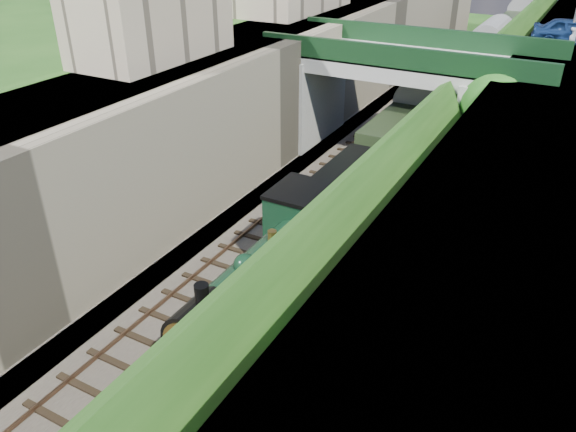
{
  "coord_description": "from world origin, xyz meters",
  "views": [
    {
      "loc": [
        9.73,
        -7.52,
        13.59
      ],
      "look_at": [
        0.0,
        10.31,
        2.34
      ],
      "focal_mm": 35.0,
      "sensor_mm": 36.0,
      "label": 1
    }
  ],
  "objects": [
    {
      "name": "road_bridge",
      "position": [
        0.94,
        24.0,
        4.08
      ],
      "size": [
        16.0,
        6.4,
        7.25
      ],
      "color": "gray",
      "rests_on": "ground"
    },
    {
      "name": "street_plateau_left",
      "position": [
        -9.0,
        20.0,
        3.5
      ],
      "size": [
        6.0,
        90.0,
        7.0
      ],
      "primitive_type": "cube",
      "color": "#262628",
      "rests_on": "ground"
    },
    {
      "name": "tender",
      "position": [
        1.2,
        14.16,
        1.62
      ],
      "size": [
        2.7,
        6.0,
        3.05
      ],
      "color": "black",
      "rests_on": "trackbed"
    },
    {
      "name": "street_plateau_right",
      "position": [
        9.5,
        20.0,
        3.12
      ],
      "size": [
        8.0,
        90.0,
        6.25
      ],
      "primitive_type": "cube",
      "color": "#262628",
      "rests_on": "ground"
    },
    {
      "name": "track_left",
      "position": [
        -2.0,
        20.0,
        0.25
      ],
      "size": [
        2.5,
        90.0,
        0.2
      ],
      "color": "black",
      "rests_on": "trackbed"
    },
    {
      "name": "track_right",
      "position": [
        1.2,
        20.0,
        0.25
      ],
      "size": [
        2.5,
        90.0,
        0.2
      ],
      "color": "black",
      "rests_on": "trackbed"
    },
    {
      "name": "coach_front",
      "position": [
        1.2,
        26.76,
        2.05
      ],
      "size": [
        2.9,
        18.0,
        3.7
      ],
      "color": "black",
      "rests_on": "trackbed"
    },
    {
      "name": "trackbed",
      "position": [
        0.0,
        20.0,
        0.1
      ],
      "size": [
        10.0,
        90.0,
        0.2
      ],
      "primitive_type": "cube",
      "color": "#473F38",
      "rests_on": "ground"
    },
    {
      "name": "retaining_wall",
      "position": [
        -5.5,
        20.0,
        3.5
      ],
      "size": [
        1.0,
        90.0,
        7.0
      ],
      "primitive_type": "cube",
      "color": "#756B56",
      "rests_on": "ground"
    },
    {
      "name": "car_blue",
      "position": [
        8.09,
        31.0,
        7.02
      ],
      "size": [
        4.64,
        2.11,
        1.54
      ],
      "primitive_type": "imported",
      "rotation": [
        0.0,
        0.0,
        1.63
      ],
      "color": "navy",
      "rests_on": "street_plateau_right"
    },
    {
      "name": "building_near",
      "position": [
        -9.5,
        14.0,
        9.0
      ],
      "size": [
        4.0,
        8.0,
        4.0
      ],
      "primitive_type": "cube",
      "color": "gray",
      "rests_on": "street_plateau_left"
    },
    {
      "name": "coach_rear",
      "position": [
        1.2,
        64.36,
        2.05
      ],
      "size": [
        2.9,
        18.0,
        3.7
      ],
      "color": "black",
      "rests_on": "trackbed"
    },
    {
      "name": "tree",
      "position": [
        5.91,
        21.72,
        4.65
      ],
      "size": [
        3.6,
        3.8,
        6.6
      ],
      "color": "black",
      "rests_on": "ground"
    },
    {
      "name": "embankment_slope",
      "position": [
        5.02,
        18.0,
        2.79
      ],
      "size": [
        4.48,
        90.0,
        6.36
      ],
      "color": "#1E4714",
      "rests_on": "ground"
    },
    {
      "name": "locomotive",
      "position": [
        1.2,
        6.8,
        1.89
      ],
      "size": [
        3.1,
        10.23,
        3.83
      ],
      "color": "black",
      "rests_on": "trackbed"
    },
    {
      "name": "coach_middle",
      "position": [
        1.2,
        45.56,
        2.05
      ],
      "size": [
        2.9,
        18.0,
        3.7
      ],
      "color": "black",
      "rests_on": "trackbed"
    }
  ]
}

